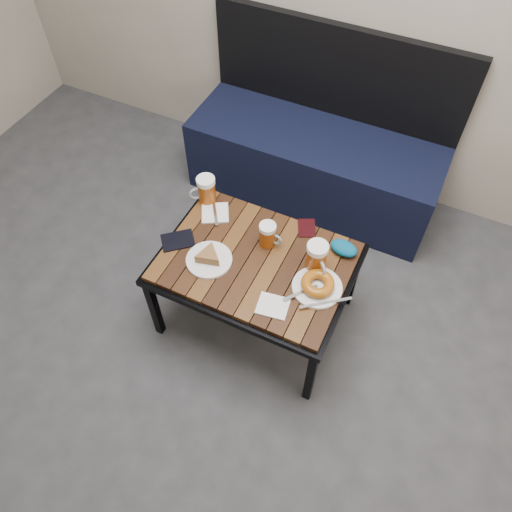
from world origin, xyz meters
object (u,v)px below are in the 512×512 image
at_px(bench, 316,157).
at_px(beer_mug_left, 206,190).
at_px(beer_mug_centre, 268,235).
at_px(passport_navy, 178,240).
at_px(passport_burgundy, 307,228).
at_px(plate_bagel, 317,285).
at_px(knit_pouch, 344,248).
at_px(beer_mug_right, 317,257).
at_px(cafe_table, 256,266).
at_px(plate_pie, 209,258).

distance_m(bench, beer_mug_left, 0.82).
bearing_deg(beer_mug_centre, passport_navy, -154.76).
distance_m(bench, passport_burgundy, 0.74).
height_order(beer_mug_left, plate_bagel, beer_mug_left).
bearing_deg(knit_pouch, bench, 118.20).
height_order(bench, beer_mug_right, bench).
bearing_deg(plate_bagel, beer_mug_centre, 155.43).
xyz_separation_m(bench, cafe_table, (0.07, -0.94, 0.16)).
height_order(plate_pie, passport_navy, plate_pie).
xyz_separation_m(cafe_table, beer_mug_right, (0.25, 0.07, 0.12)).
relative_size(passport_burgundy, knit_pouch, 0.88).
bearing_deg(beer_mug_centre, beer_mug_right, -6.06).
height_order(plate_pie, knit_pouch, plate_pie).
bearing_deg(plate_pie, bench, 83.90).
distance_m(cafe_table, beer_mug_right, 0.28).
xyz_separation_m(beer_mug_centre, passport_burgundy, (0.12, 0.15, -0.06)).
distance_m(beer_mug_left, beer_mug_centre, 0.39).
xyz_separation_m(beer_mug_centre, knit_pouch, (0.32, 0.10, -0.03)).
bearing_deg(plate_pie, cafe_table, 26.81).
relative_size(beer_mug_centre, knit_pouch, 0.97).
height_order(beer_mug_left, passport_burgundy, beer_mug_left).
bearing_deg(beer_mug_right, passport_burgundy, 164.99).
relative_size(beer_mug_right, plate_pie, 0.73).
bearing_deg(beer_mug_centre, knit_pouch, 18.93).
bearing_deg(passport_burgundy, passport_navy, -171.84).
distance_m(beer_mug_right, knit_pouch, 0.16).
xyz_separation_m(beer_mug_left, passport_burgundy, (0.49, 0.04, -0.07)).
bearing_deg(beer_mug_centre, plate_pie, -132.00).
relative_size(beer_mug_left, knit_pouch, 1.13).
bearing_deg(passport_navy, beer_mug_right, 61.25).
relative_size(passport_navy, knit_pouch, 1.16).
distance_m(beer_mug_right, passport_navy, 0.62).
distance_m(beer_mug_centre, passport_navy, 0.40).
distance_m(beer_mug_centre, beer_mug_right, 0.24).
bearing_deg(bench, beer_mug_left, -112.08).
height_order(beer_mug_left, beer_mug_right, beer_mug_right).
bearing_deg(plate_pie, beer_mug_centre, 46.33).
bearing_deg(beer_mug_centre, cafe_table, -92.25).
bearing_deg(beer_mug_right, passport_navy, -124.52).
distance_m(beer_mug_centre, plate_pie, 0.27).
xyz_separation_m(beer_mug_right, plate_bagel, (0.05, -0.10, -0.05)).
relative_size(cafe_table, beer_mug_centre, 7.04).
distance_m(cafe_table, beer_mug_left, 0.44).
height_order(cafe_table, plate_pie, plate_pie).
distance_m(beer_mug_left, knit_pouch, 0.69).
bearing_deg(plate_pie, beer_mug_right, 21.10).
bearing_deg(beer_mug_centre, beer_mug_left, 164.55).
bearing_deg(plate_pie, plate_bagel, 8.03).
bearing_deg(cafe_table, beer_mug_centre, 86.07).
relative_size(cafe_table, plate_pie, 4.20).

